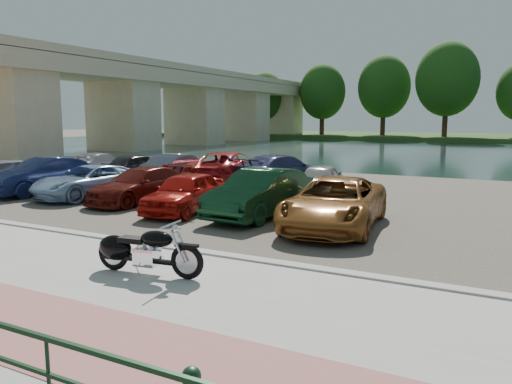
# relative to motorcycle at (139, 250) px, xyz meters

# --- Properties ---
(ground) EXTENTS (200.00, 200.00, 0.00)m
(ground) POSITION_rel_motorcycle_xyz_m (0.43, -0.15, -0.56)
(ground) COLOR #595447
(ground) RESTS_ON ground
(promenade) EXTENTS (60.00, 6.00, 0.10)m
(promenade) POSITION_rel_motorcycle_xyz_m (0.43, -1.15, -0.51)
(promenade) COLOR #A19E97
(promenade) RESTS_ON ground
(pink_path) EXTENTS (60.00, 2.00, 0.01)m
(pink_path) POSITION_rel_motorcycle_xyz_m (0.43, -2.65, -0.46)
(pink_path) COLOR #A45D5D
(pink_path) RESTS_ON promenade
(kerb) EXTENTS (60.00, 0.30, 0.14)m
(kerb) POSITION_rel_motorcycle_xyz_m (0.43, 1.85, -0.49)
(kerb) COLOR #A19E97
(kerb) RESTS_ON ground
(parking_lot) EXTENTS (60.00, 18.00, 0.04)m
(parking_lot) POSITION_rel_motorcycle_xyz_m (0.43, 10.85, -0.54)
(parking_lot) COLOR #443F37
(parking_lot) RESTS_ON ground
(river) EXTENTS (120.00, 40.00, 0.00)m
(river) POSITION_rel_motorcycle_xyz_m (0.43, 39.85, -0.56)
(river) COLOR #182C2B
(river) RESTS_ON ground
(far_bank) EXTENTS (120.00, 24.00, 0.60)m
(far_bank) POSITION_rel_motorcycle_xyz_m (0.43, 71.85, -0.26)
(far_bank) COLOR #234A1A
(far_bank) RESTS_ON ground
(bridge) EXTENTS (7.00, 56.00, 8.55)m
(bridge) POSITION_rel_motorcycle_xyz_m (-27.57, 40.87, 4.96)
(bridge) COLOR tan
(bridge) RESTS_ON ground
(far_trees) EXTENTS (70.25, 10.68, 12.52)m
(far_trees) POSITION_rel_motorcycle_xyz_m (4.79, 65.64, 6.93)
(far_trees) COLOR #361F13
(far_trees) RESTS_ON far_bank
(motorcycle) EXTENTS (2.33, 0.75, 1.05)m
(motorcycle) POSITION_rel_motorcycle_xyz_m (0.00, 0.00, 0.00)
(motorcycle) COLOR black
(motorcycle) RESTS_ON promenade
(car_1) EXTENTS (2.12, 4.61, 1.46)m
(car_1) POSITION_rel_motorcycle_xyz_m (-10.64, 6.54, 0.21)
(car_1) COLOR #151E42
(car_1) RESTS_ON parking_lot
(car_2) EXTENTS (2.76, 4.79, 1.26)m
(car_2) POSITION_rel_motorcycle_xyz_m (-8.22, 6.69, 0.11)
(car_2) COLOR #89A6C7
(car_2) RESTS_ON parking_lot
(car_3) EXTENTS (2.26, 4.55, 1.27)m
(car_3) POSITION_rel_motorcycle_xyz_m (-5.72, 6.73, 0.11)
(car_3) COLOR #58120C
(car_3) RESTS_ON parking_lot
(car_4) EXTENTS (2.00, 4.01, 1.31)m
(car_4) POSITION_rel_motorcycle_xyz_m (-3.14, 5.89, 0.14)
(car_4) COLOR #A8110B
(car_4) RESTS_ON parking_lot
(car_5) EXTENTS (1.83, 4.59, 1.49)m
(car_5) POSITION_rel_motorcycle_xyz_m (-0.63, 6.37, 0.22)
(car_5) COLOR #0D321A
(car_5) RESTS_ON parking_lot
(car_6) EXTENTS (2.91, 5.32, 1.41)m
(car_6) POSITION_rel_motorcycle_xyz_m (1.94, 5.91, 0.19)
(car_6) COLOR #925721
(car_6) RESTS_ON parking_lot
(car_7) EXTENTS (2.71, 4.67, 1.27)m
(car_7) POSITION_rel_motorcycle_xyz_m (-13.10, 12.00, 0.11)
(car_7) COLOR gray
(car_7) RESTS_ON parking_lot
(car_8) EXTENTS (1.88, 3.98, 1.32)m
(car_8) POSITION_rel_motorcycle_xyz_m (-10.45, 12.04, 0.14)
(car_8) COLOR black
(car_8) RESTS_ON parking_lot
(car_9) EXTENTS (1.53, 4.18, 1.37)m
(car_9) POSITION_rel_motorcycle_xyz_m (-8.03, 12.22, 0.16)
(car_9) COLOR slate
(car_9) RESTS_ON parking_lot
(car_10) EXTENTS (3.51, 5.84, 1.52)m
(car_10) POSITION_rel_motorcycle_xyz_m (-5.61, 12.73, 0.24)
(car_10) COLOR #AC1C1E
(car_10) RESTS_ON parking_lot
(car_11) EXTENTS (3.19, 5.36, 1.45)m
(car_11) POSITION_rel_motorcycle_xyz_m (-2.92, 12.84, 0.21)
(car_11) COLOR navy
(car_11) RESTS_ON parking_lot
(car_12) EXTENTS (2.02, 3.80, 1.23)m
(car_12) POSITION_rel_motorcycle_xyz_m (-0.65, 11.92, 0.09)
(car_12) COLOR #A3A39E
(car_12) RESTS_ON parking_lot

